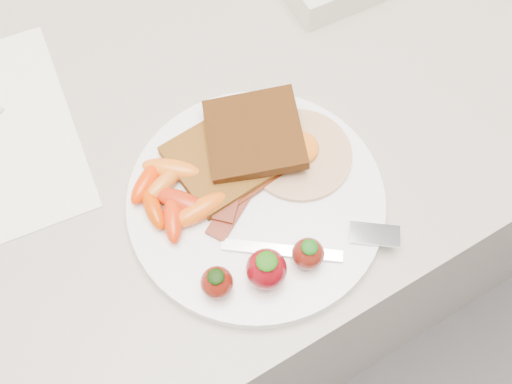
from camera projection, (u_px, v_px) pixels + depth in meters
counter at (209, 251)px, 1.06m from camera, size 2.00×0.60×0.90m
plate at (256, 200)px, 0.60m from camera, size 0.27×0.27×0.02m
toast_lower at (222, 160)px, 0.60m from camera, size 0.11×0.11×0.01m
toast_upper at (254, 134)px, 0.60m from camera, size 0.13×0.13×0.02m
fried_egg at (299, 152)px, 0.61m from camera, size 0.15×0.15×0.02m
bacon_strips at (238, 192)px, 0.59m from camera, size 0.10×0.09×0.01m
baby_carrots at (173, 196)px, 0.58m from camera, size 0.09×0.11×0.02m
strawberries at (265, 268)px, 0.54m from camera, size 0.12×0.05×0.05m
fork at (324, 243)px, 0.57m from camera, size 0.17×0.10×0.00m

